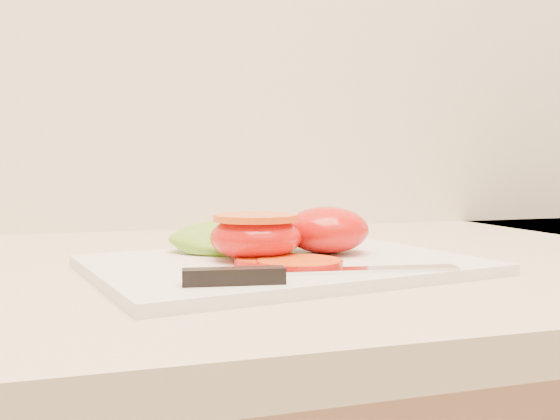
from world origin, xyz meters
name	(u,v)px	position (x,y,z in m)	size (l,w,h in m)	color
cutting_board	(283,265)	(-0.29, 1.60, 0.94)	(0.34, 0.24, 0.01)	white
tomato_half_dome	(326,230)	(-0.24, 1.63, 0.96)	(0.08, 0.08, 0.05)	red
tomato_half_cut	(256,235)	(-0.31, 1.60, 0.96)	(0.08, 0.08, 0.04)	red
tomato_slice_0	(299,264)	(-0.29, 1.55, 0.94)	(0.07, 0.07, 0.01)	orange
tomato_slice_1	(271,261)	(-0.31, 1.57, 0.94)	(0.06, 0.06, 0.01)	orange
lettuce_leaf_0	(238,239)	(-0.32, 1.66, 0.95)	(0.14, 0.09, 0.03)	#80B32F
knife	(289,274)	(-0.32, 1.50, 0.94)	(0.23, 0.05, 0.01)	silver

